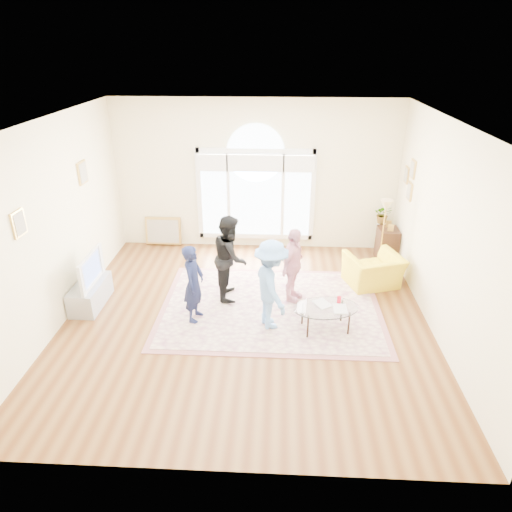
# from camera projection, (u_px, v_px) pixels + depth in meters

# --- Properties ---
(ground) EXTENTS (6.00, 6.00, 0.00)m
(ground) POSITION_uv_depth(u_px,v_px,m) (246.00, 318.00, 7.64)
(ground) COLOR #582F13
(ground) RESTS_ON ground
(room_shell) EXTENTS (6.00, 6.00, 6.00)m
(room_shell) POSITION_uv_depth(u_px,v_px,m) (256.00, 180.00, 9.52)
(room_shell) COLOR beige
(room_shell) RESTS_ON ground
(area_rug) EXTENTS (3.60, 2.60, 0.02)m
(area_rug) POSITION_uv_depth(u_px,v_px,m) (271.00, 307.00, 7.95)
(area_rug) COLOR beige
(area_rug) RESTS_ON ground
(rug_border) EXTENTS (3.80, 2.80, 0.01)m
(rug_border) POSITION_uv_depth(u_px,v_px,m) (271.00, 307.00, 7.95)
(rug_border) COLOR #925A5A
(rug_border) RESTS_ON ground
(tv_console) EXTENTS (0.45, 1.00, 0.42)m
(tv_console) POSITION_uv_depth(u_px,v_px,m) (90.00, 294.00, 7.95)
(tv_console) COLOR #9899A0
(tv_console) RESTS_ON ground
(television) EXTENTS (0.16, 0.97, 0.56)m
(television) POSITION_uv_depth(u_px,v_px,m) (86.00, 269.00, 7.74)
(television) COLOR black
(television) RESTS_ON tv_console
(coffee_table) EXTENTS (1.14, 0.84, 0.54)m
(coffee_table) POSITION_uv_depth(u_px,v_px,m) (326.00, 308.00, 7.18)
(coffee_table) COLOR silver
(coffee_table) RESTS_ON ground
(armchair) EXTENTS (1.16, 1.09, 0.62)m
(armchair) POSITION_uv_depth(u_px,v_px,m) (373.00, 270.00, 8.55)
(armchair) COLOR yellow
(armchair) RESTS_ON ground
(side_cabinet) EXTENTS (0.40, 0.50, 0.70)m
(side_cabinet) POSITION_uv_depth(u_px,v_px,m) (387.00, 245.00, 9.52)
(side_cabinet) COLOR black
(side_cabinet) RESTS_ON ground
(floor_lamp) EXTENTS (0.24, 0.24, 1.51)m
(floor_lamp) POSITION_uv_depth(u_px,v_px,m) (385.00, 212.00, 8.62)
(floor_lamp) COLOR black
(floor_lamp) RESTS_ON ground
(plant_pedestal) EXTENTS (0.20, 0.20, 0.70)m
(plant_pedestal) POSITION_uv_depth(u_px,v_px,m) (380.00, 238.00, 9.82)
(plant_pedestal) COLOR white
(plant_pedestal) RESTS_ON ground
(potted_plant) EXTENTS (0.40, 0.35, 0.40)m
(potted_plant) POSITION_uv_depth(u_px,v_px,m) (383.00, 214.00, 9.58)
(potted_plant) COLOR #33722D
(potted_plant) RESTS_ON plant_pedestal
(leaning_picture) EXTENTS (0.80, 0.14, 0.62)m
(leaning_picture) POSITION_uv_depth(u_px,v_px,m) (165.00, 245.00, 10.35)
(leaning_picture) COLOR tan
(leaning_picture) RESTS_ON ground
(child_navy) EXTENTS (0.39, 0.52, 1.32)m
(child_navy) POSITION_uv_depth(u_px,v_px,m) (194.00, 283.00, 7.34)
(child_navy) COLOR #151B3E
(child_navy) RESTS_ON area_rug
(child_black) EXTENTS (0.63, 0.78, 1.53)m
(child_black) POSITION_uv_depth(u_px,v_px,m) (230.00, 257.00, 7.98)
(child_black) COLOR black
(child_black) RESTS_ON area_rug
(child_pink) EXTENTS (0.62, 0.85, 1.35)m
(child_pink) POSITION_uv_depth(u_px,v_px,m) (293.00, 265.00, 7.89)
(child_pink) COLOR pink
(child_pink) RESTS_ON area_rug
(child_blue) EXTENTS (0.85, 1.09, 1.48)m
(child_blue) POSITION_uv_depth(u_px,v_px,m) (271.00, 285.00, 7.12)
(child_blue) COLOR #6698DD
(child_blue) RESTS_ON area_rug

